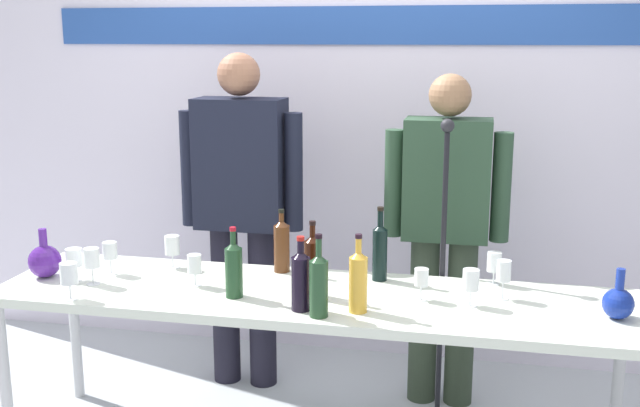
# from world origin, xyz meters

# --- Properties ---
(back_wall) EXTENTS (4.95, 0.11, 3.00)m
(back_wall) POSITION_xyz_m (0.00, 1.20, 1.50)
(back_wall) COLOR white
(back_wall) RESTS_ON ground
(display_table) EXTENTS (2.68, 0.68, 0.74)m
(display_table) POSITION_xyz_m (0.00, 0.00, 0.69)
(display_table) COLOR silver
(display_table) RESTS_ON ground
(decanter_blue_left) EXTENTS (0.14, 0.14, 0.22)m
(decanter_blue_left) POSITION_xyz_m (-1.21, -0.04, 0.82)
(decanter_blue_left) COLOR #50208C
(decanter_blue_left) RESTS_ON display_table
(decanter_blue_right) EXTENTS (0.12, 0.12, 0.20)m
(decanter_blue_right) POSITION_xyz_m (1.19, -0.04, 0.81)
(decanter_blue_right) COLOR navy
(decanter_blue_right) RESTS_ON display_table
(presenter_left) EXTENTS (0.63, 0.22, 1.71)m
(presenter_left) POSITION_xyz_m (-0.51, 0.63, 0.99)
(presenter_left) COLOR black
(presenter_left) RESTS_ON ground
(presenter_right) EXTENTS (0.59, 0.22, 1.62)m
(presenter_right) POSITION_xyz_m (0.51, 0.63, 0.92)
(presenter_right) COLOR #303D2D
(presenter_right) RESTS_ON ground
(wine_bottle_0) EXTENTS (0.07, 0.07, 0.29)m
(wine_bottle_0) POSITION_xyz_m (-0.20, 0.26, 0.87)
(wine_bottle_0) COLOR #532C15
(wine_bottle_0) RESTS_ON display_table
(wine_bottle_1) EXTENTS (0.07, 0.07, 0.31)m
(wine_bottle_1) POSITION_xyz_m (0.22, -0.17, 0.87)
(wine_bottle_1) COLOR gold
(wine_bottle_1) RESTS_ON display_table
(wine_bottle_2) EXTENTS (0.07, 0.07, 0.29)m
(wine_bottle_2) POSITION_xyz_m (-0.30, -0.11, 0.87)
(wine_bottle_2) COLOR #1D4023
(wine_bottle_2) RESTS_ON display_table
(wine_bottle_3) EXTENTS (0.07, 0.07, 0.30)m
(wine_bottle_3) POSITION_xyz_m (-0.00, -0.20, 0.87)
(wine_bottle_3) COLOR black
(wine_bottle_3) RESTS_ON display_table
(wine_bottle_4) EXTENTS (0.07, 0.07, 0.32)m
(wine_bottle_4) POSITION_xyz_m (0.01, -0.04, 0.88)
(wine_bottle_4) COLOR black
(wine_bottle_4) RESTS_ON display_table
(wine_bottle_5) EXTENTS (0.06, 0.06, 0.33)m
(wine_bottle_5) POSITION_xyz_m (0.25, 0.23, 0.88)
(wine_bottle_5) COLOR black
(wine_bottle_5) RESTS_ON display_table
(wine_bottle_6) EXTENTS (0.07, 0.07, 0.32)m
(wine_bottle_6) POSITION_xyz_m (0.08, -0.25, 0.87)
(wine_bottle_6) COLOR #204025
(wine_bottle_6) RESTS_ON display_table
(wine_glass_left_0) EXTENTS (0.07, 0.07, 0.15)m
(wine_glass_left_0) POSITION_xyz_m (-0.94, 0.06, 0.85)
(wine_glass_left_0) COLOR white
(wine_glass_left_0) RESTS_ON display_table
(wine_glass_left_1) EXTENTS (0.06, 0.06, 0.14)m
(wine_glass_left_1) POSITION_xyz_m (-0.51, -0.01, 0.84)
(wine_glass_left_1) COLOR white
(wine_glass_left_1) RESTS_ON display_table
(wine_glass_left_2) EXTENTS (0.07, 0.07, 0.15)m
(wine_glass_left_2) POSITION_xyz_m (-0.71, 0.21, 0.85)
(wine_glass_left_2) COLOR white
(wine_glass_left_2) RESTS_ON display_table
(wine_glass_left_3) EXTENTS (0.07, 0.07, 0.16)m
(wine_glass_left_3) POSITION_xyz_m (-0.95, -0.09, 0.86)
(wine_glass_left_3) COLOR white
(wine_glass_left_3) RESTS_ON display_table
(wine_glass_left_4) EXTENTS (0.07, 0.07, 0.15)m
(wine_glass_left_4) POSITION_xyz_m (-0.94, -0.28, 0.85)
(wine_glass_left_4) COLOR white
(wine_glass_left_4) RESTS_ON display_table
(wine_glass_left_5) EXTENTS (0.07, 0.07, 0.14)m
(wine_glass_left_5) POSITION_xyz_m (-1.05, -0.06, 0.85)
(wine_glass_left_5) COLOR white
(wine_glass_left_5) RESTS_ON display_table
(wine_glass_right_0) EXTENTS (0.07, 0.07, 0.15)m
(wine_glass_right_0) POSITION_xyz_m (0.64, -0.02, 0.85)
(wine_glass_right_0) COLOR white
(wine_glass_right_0) RESTS_ON display_table
(wine_glass_right_1) EXTENTS (0.06, 0.06, 0.16)m
(wine_glass_right_1) POSITION_xyz_m (0.77, 0.09, 0.86)
(wine_glass_right_1) COLOR white
(wine_glass_right_1) RESTS_ON display_table
(wine_glass_right_2) EXTENTS (0.06, 0.06, 0.14)m
(wine_glass_right_2) POSITION_xyz_m (0.74, 0.28, 0.84)
(wine_glass_right_2) COLOR white
(wine_glass_right_2) RESTS_ON display_table
(wine_glass_right_3) EXTENTS (0.06, 0.06, 0.13)m
(wine_glass_right_3) POSITION_xyz_m (0.45, 0.01, 0.84)
(wine_glass_right_3) COLOR white
(wine_glass_right_3) RESTS_ON display_table
(microphone_stand) EXTENTS (0.20, 0.20, 1.44)m
(microphone_stand) POSITION_xyz_m (0.51, 0.37, 0.48)
(microphone_stand) COLOR black
(microphone_stand) RESTS_ON ground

